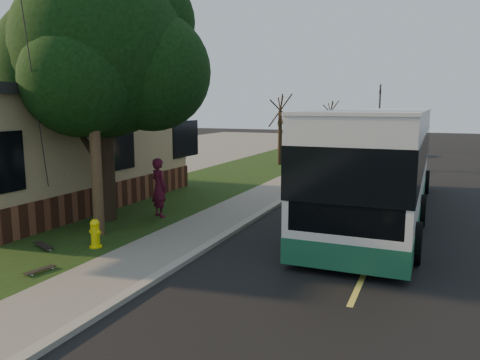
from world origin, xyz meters
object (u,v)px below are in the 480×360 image
Objects in this scene: fire_hydrant at (95,233)px; distant_car at (380,146)px; utility_pole at (91,68)px; skateboard_main at (40,270)px; skateboarder at (159,188)px; leafy_tree at (104,55)px; bare_tree_far at (330,126)px; bare_tree_near at (280,131)px; transit_bus at (380,160)px; traffic_signal at (379,111)px; skateboard_spare at (43,246)px.

distant_car reaches higher than fire_hydrant.
skateboard_main is (0.81, -2.93, -4.51)m from utility_pole.
skateboard_main is (0.40, -5.43, -0.91)m from skateboarder.
utility_pole is at bearing 105.38° from skateboard_main.
leafy_tree is 4.41m from skateboarder.
utility_pole reaches higher than skateboarder.
distant_car is (5.67, 23.63, -4.42)m from leafy_tree.
utility_pole is 1.94m from leafy_tree.
leafy_tree is at bearing -92.45° from bare_tree_far.
fire_hydrant is at bearing -102.11° from distant_car.
bare_tree_near is at bearing 92.87° from skateboard_main.
leafy_tree reaches higher than transit_bus.
utility_pole reaches higher than fire_hydrant.
leafy_tree is 1.78× the size of distant_car.
utility_pole is 1.16× the size of leafy_tree.
utility_pole is 29.13m from bare_tree_far.
traffic_signal reaches higher than distant_car.
utility_pole reaches higher than skateboard_main.
skateboard_main is (1.67, -4.58, -5.05)m from leafy_tree.
bare_tree_far is at bearing 90.90° from skateboard_main.
transit_bus is (6.21, 6.78, 1.44)m from fire_hydrant.
fire_hydrant is at bearing -54.62° from utility_pole.
traffic_signal is at bearing 48.81° from bare_tree_far.
traffic_signal is at bearing 94.13° from distant_car.
transit_bus is at bearing -83.47° from traffic_signal.
distant_car is (-2.11, 19.50, -1.13)m from transit_bus.
skateboarder is at bearing 77.69° from skateboard_spare.
transit_bus is 10.79m from skateboard_main.
utility_pole is 2.11× the size of bare_tree_near.
utility_pole is 33.26m from traffic_signal.
distant_car is at bearing -39.60° from bare_tree_far.
skateboard_spare is (-0.48, -1.56, -4.50)m from utility_pole.
leafy_tree reaches higher than skateboard_spare.
skateboarder is (1.27, 0.85, -4.14)m from leafy_tree.
utility_pole is at bearing -62.40° from leafy_tree.
skateboard_spare is (-7.40, -7.35, -1.75)m from transit_bus.
skateboard_spare is (-1.29, 1.37, 0.01)m from skateboard_main.
traffic_signal is 27.43m from transit_bus.
transit_bus is 10.57m from skateboard_spare.
skateboard_spare is 0.20× the size of distant_car.
skateboard_main is at bearing -46.76° from skateboard_spare.
fire_hydrant is at bearing 25.47° from skateboard_spare.
transit_bus is at bearing 44.79° from skateboard_spare.
utility_pole is at bearing -96.58° from traffic_signal.
traffic_signal is at bearing -67.19° from skateboarder.
skateboarder is at bearing 94.21° from skateboard_main.
skateboard_spare reaches higher than skateboard_main.
bare_tree_near is at bearing 90.66° from utility_pole.
bare_tree_near is 16.52m from traffic_signal.
utility_pole is 9.43m from transit_bus.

